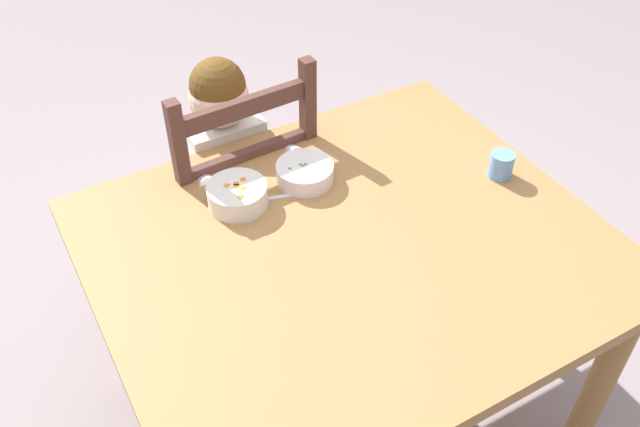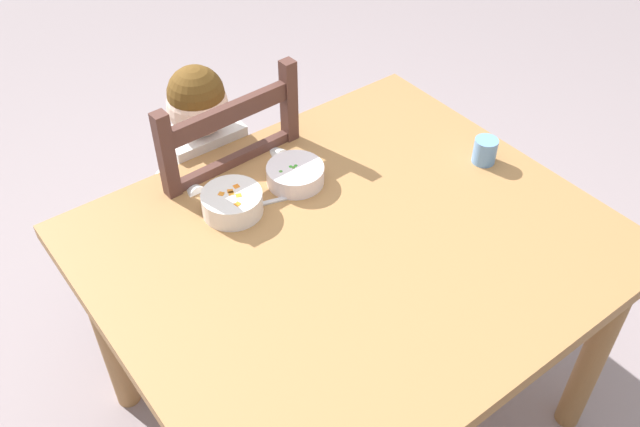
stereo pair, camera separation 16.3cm
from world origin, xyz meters
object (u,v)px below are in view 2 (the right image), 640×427
Objects in this scene: dining_table at (351,268)px; spoon at (256,205)px; drinking_cup at (485,151)px; child_figure at (211,170)px; bowl_of_peas at (295,174)px; dining_chair at (217,212)px; bowl_of_carrots at (232,202)px.

spoon is (-0.12, 0.24, 0.10)m from dining_table.
drinking_cup reaches higher than spoon.
child_figure reaches higher than bowl_of_peas.
child_figure is at bearing 108.08° from bowl_of_peas.
child_figure is (-0.08, 0.55, -0.00)m from dining_table.
bowl_of_peas is (0.02, 0.26, 0.12)m from dining_table.
drinking_cup is at bearing -27.37° from bowl_of_peas.
dining_chair is 0.82m from drinking_cup.
spoon is at bearing 115.62° from dining_table.
bowl_of_peas is 0.19m from bowl_of_carrots.
drinking_cup reaches higher than dining_table.
bowl_of_carrots is (-0.17, 0.26, 0.13)m from dining_table.
bowl_of_peas reaches higher than spoon.
dining_chair reaches higher than dining_table.
bowl_of_carrots is 1.11× the size of spoon.
drinking_cup is (0.46, -0.24, 0.01)m from bowl_of_peas.
dining_chair is 0.43m from bowl_of_carrots.
child_figure reaches higher than bowl_of_carrots.
dining_chair is 7.05× the size of spoon.
bowl_of_peas is (0.10, -0.29, 0.13)m from child_figure.
spoon is (-0.04, -0.31, 0.10)m from child_figure.
dining_chair is at bearing 82.49° from spoon.
drinking_cup is at bearing -43.80° from child_figure.
dining_chair is at bearing 135.91° from drinking_cup.
drinking_cup is at bearing 2.82° from dining_table.
dining_chair reaches higher than spoon.
dining_table is 0.59m from dining_chair.
dining_table is at bearing -82.09° from child_figure.
dining_chair is at bearing 107.48° from bowl_of_peas.
dining_chair is 13.65× the size of drinking_cup.
bowl_of_peas reaches higher than dining_table.
bowl_of_carrots is at bearing 159.97° from drinking_cup.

